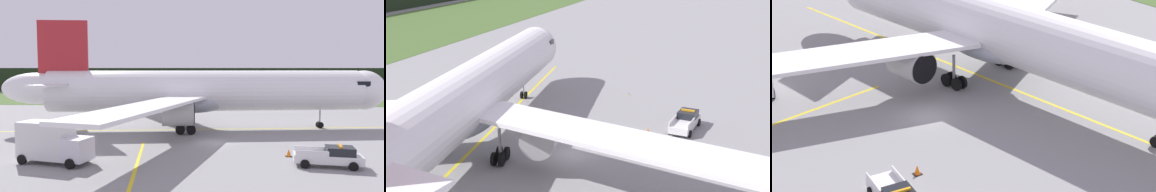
# 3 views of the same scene
# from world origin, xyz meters

# --- Properties ---
(ground) EXTENTS (320.00, 320.00, 0.00)m
(ground) POSITION_xyz_m (0.00, 0.00, 0.00)
(ground) COLOR gray
(taxiway_centerline_main) EXTENTS (67.36, 8.86, 0.01)m
(taxiway_centerline_main) POSITION_xyz_m (-1.00, 9.34, 0.00)
(taxiway_centerline_main) COLOR yellow
(taxiway_centerline_main) RESTS_ON ground
(airliner) EXTENTS (52.88, 52.46, 14.79)m
(airliner) POSITION_xyz_m (-1.56, 9.27, 5.23)
(airliner) COLOR white
(airliner) RESTS_ON ground
(ops_pickup_truck) EXTENTS (5.90, 2.96, 1.94)m
(ops_pickup_truck) POSITION_xyz_m (9.95, -9.37, 0.90)
(ops_pickup_truck) COLOR silver
(ops_pickup_truck) RESTS_ON ground
(apron_cone) EXTENTS (0.59, 0.59, 0.74)m
(apron_cone) POSITION_xyz_m (7.15, -5.88, 0.36)
(apron_cone) COLOR black
(apron_cone) RESTS_ON ground
(taxiway_edge_light_east) EXTENTS (0.12, 0.12, 0.39)m
(taxiway_edge_light_east) POSITION_xyz_m (20.14, -1.09, 0.21)
(taxiway_edge_light_east) COLOR yellow
(taxiway_edge_light_east) RESTS_ON ground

